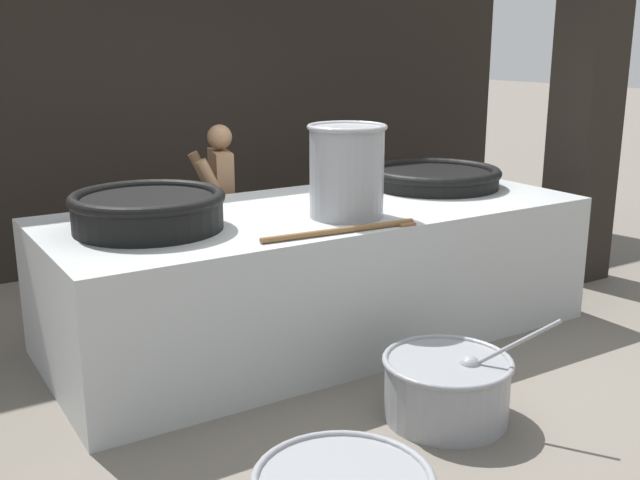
{
  "coord_description": "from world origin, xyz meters",
  "views": [
    {
      "loc": [
        -2.84,
        -4.55,
        2.16
      ],
      "look_at": [
        0.0,
        0.0,
        0.74
      ],
      "focal_mm": 42.0,
      "sensor_mm": 36.0,
      "label": 1
    }
  ],
  "objects_px": {
    "cook": "(221,206)",
    "prep_bowl_vegetables": "(447,385)",
    "stock_pot": "(347,170)",
    "giant_wok_far": "(434,176)",
    "giant_wok_near": "(148,209)"
  },
  "relations": [
    {
      "from": "stock_pot",
      "to": "prep_bowl_vegetables",
      "type": "relative_size",
      "value": 0.76
    },
    {
      "from": "giant_wok_far",
      "to": "stock_pot",
      "type": "relative_size",
      "value": 1.74
    },
    {
      "from": "giant_wok_near",
      "to": "prep_bowl_vegetables",
      "type": "xyz_separation_m",
      "value": [
        1.21,
        -1.56,
        -0.91
      ]
    },
    {
      "from": "giant_wok_far",
      "to": "prep_bowl_vegetables",
      "type": "relative_size",
      "value": 1.31
    },
    {
      "from": "giant_wok_near",
      "to": "giant_wok_far",
      "type": "relative_size",
      "value": 0.9
    },
    {
      "from": "prep_bowl_vegetables",
      "to": "giant_wok_near",
      "type": "bearing_deg",
      "value": 127.98
    },
    {
      "from": "giant_wok_near",
      "to": "giant_wok_far",
      "type": "xyz_separation_m",
      "value": [
        2.54,
        0.16,
        -0.05
      ]
    },
    {
      "from": "giant_wok_near",
      "to": "prep_bowl_vegetables",
      "type": "distance_m",
      "value": 2.17
    },
    {
      "from": "stock_pot",
      "to": "prep_bowl_vegetables",
      "type": "bearing_deg",
      "value": -93.75
    },
    {
      "from": "giant_wok_near",
      "to": "stock_pot",
      "type": "bearing_deg",
      "value": -16.1
    },
    {
      "from": "giant_wok_far",
      "to": "stock_pot",
      "type": "distance_m",
      "value": 1.38
    },
    {
      "from": "giant_wok_near",
      "to": "giant_wok_far",
      "type": "distance_m",
      "value": 2.54
    },
    {
      "from": "giant_wok_far",
      "to": "prep_bowl_vegetables",
      "type": "xyz_separation_m",
      "value": [
        -1.32,
        -1.72,
        -0.86
      ]
    },
    {
      "from": "stock_pot",
      "to": "giant_wok_far",
      "type": "bearing_deg",
      "value": 23.36
    },
    {
      "from": "cook",
      "to": "prep_bowl_vegetables",
      "type": "distance_m",
      "value": 2.79
    }
  ]
}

